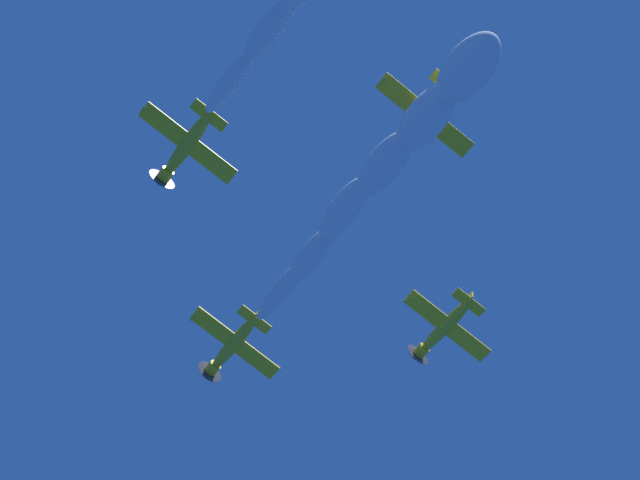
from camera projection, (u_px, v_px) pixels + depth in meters
name	position (u px, v px, depth m)	size (l,w,h in m)	color
airplane_lead	(232.00, 346.00, 69.60)	(7.30, 7.69, 2.68)	gold
airplane_left_wingman	(186.00, 147.00, 64.04)	(7.31, 7.69, 2.66)	gold
airplane_right_wingman	(443.00, 328.00, 70.45)	(7.30, 7.69, 2.65)	gold
airplane_slot_tail	(421.00, 119.00, 62.74)	(7.29, 7.68, 2.61)	gold
smoke_trail_lead	(400.00, 147.00, 62.39)	(24.81, 19.93, 5.24)	white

